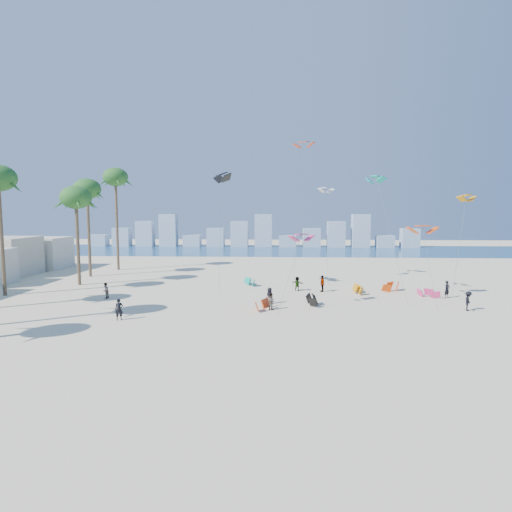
{
  "coord_description": "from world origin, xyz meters",
  "views": [
    {
      "loc": [
        5.4,
        -29.07,
        9.22
      ],
      "look_at": [
        3.0,
        16.0,
        4.5
      ],
      "focal_mm": 30.25,
      "sensor_mm": 36.0,
      "label": 1
    }
  ],
  "objects": [
    {
      "name": "grounded_kites",
      "position": [
        11.2,
        17.28,
        0.46
      ],
      "size": [
        22.41,
        16.48,
        0.96
      ],
      "color": "red",
      "rests_on": "ground"
    },
    {
      "name": "palm_row",
      "position": [
        -21.73,
        16.18,
        11.73
      ],
      "size": [
        8.88,
        44.8,
        15.87
      ],
      "color": "brown",
      "rests_on": "ground"
    },
    {
      "name": "flying_kites",
      "position": [
        13.34,
        18.88,
        11.03
      ],
      "size": [
        34.09,
        24.1,
        18.42
      ],
      "color": "#D42F75",
      "rests_on": "ground"
    },
    {
      "name": "ground",
      "position": [
        0.0,
        0.0,
        0.0
      ],
      "size": [
        220.0,
        220.0,
        0.0
      ],
      "primitive_type": "plane",
      "color": "beige",
      "rests_on": "ground"
    },
    {
      "name": "kitesurfer_near",
      "position": [
        -8.1,
        6.08,
        0.92
      ],
      "size": [
        0.78,
        0.64,
        1.84
      ],
      "primitive_type": "imported",
      "rotation": [
        0.0,
        0.0,
        0.33
      ],
      "color": "black",
      "rests_on": "ground"
    },
    {
      "name": "kitesurfer_mid",
      "position": [
        4.69,
        10.71,
        0.77
      ],
      "size": [
        0.95,
        0.93,
        1.54
      ],
      "primitive_type": "imported",
      "rotation": [
        0.0,
        0.0,
        2.42
      ],
      "color": "gray",
      "rests_on": "ground"
    },
    {
      "name": "distant_skyline",
      "position": [
        -1.19,
        82.0,
        3.09
      ],
      "size": [
        85.0,
        3.0,
        8.4
      ],
      "color": "#9EADBF",
      "rests_on": "ground"
    },
    {
      "name": "ocean",
      "position": [
        0.0,
        72.0,
        0.01
      ],
      "size": [
        220.0,
        220.0,
        0.0
      ],
      "primitive_type": "plane",
      "color": "navy",
      "rests_on": "ground"
    },
    {
      "name": "kitesurfers_far",
      "position": [
        10.01,
        16.01,
        0.88
      ],
      "size": [
        36.91,
        10.6,
        1.9
      ],
      "color": "black",
      "rests_on": "ground"
    }
  ]
}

